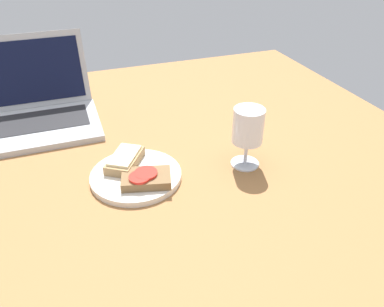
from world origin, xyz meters
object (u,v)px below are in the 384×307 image
sandwich_with_tomato (146,178)px  wine_glass (248,128)px  plate (136,176)px  laptop (39,109)px  sandwich_with_cheese (125,160)px

sandwich_with_tomato → wine_glass: bearing=2.1°
plate → laptop: bearing=118.9°
sandwich_with_cheese → wine_glass: wine_glass is taller
sandwich_with_tomato → laptop: (-21.57, 40.70, 1.76)cm
sandwich_with_tomato → sandwich_with_cheese: bearing=109.3°
wine_glass → laptop: bearing=139.6°
plate → sandwich_with_tomato: size_ratio=1.72×
plate → sandwich_with_tomato: bearing=-71.5°
sandwich_with_tomato → plate: bearing=108.5°
sandwich_with_cheese → wine_glass: size_ratio=0.84×
plate → wine_glass: (26.55, -3.30, 9.49)cm
laptop → sandwich_with_tomato: bearing=-62.1°
sandwich_with_tomato → wine_glass: 26.26cm
wine_glass → laptop: (-46.71, 39.79, -5.79)cm
plate → sandwich_with_cheese: (-1.52, 4.17, 2.08)cm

